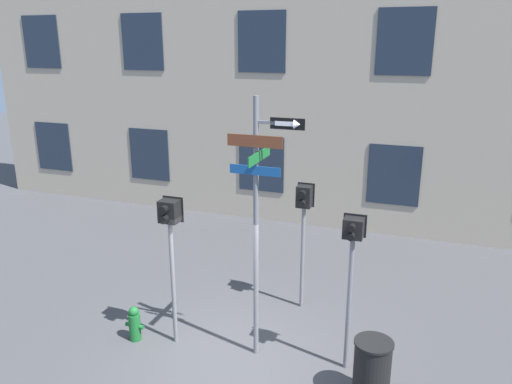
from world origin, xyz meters
TOP-DOWN VIEW (x-y plane):
  - ground_plane at (0.00, 0.00)m, footprint 60.00×60.00m
  - street_sign_pole at (0.36, 0.35)m, footprint 1.27×1.00m
  - pedestrian_signal_left at (-1.25, 0.18)m, footprint 0.40×0.40m
  - pedestrian_signal_right at (1.92, 0.49)m, footprint 0.38×0.40m
  - pedestrian_signal_across at (0.64, 2.27)m, footprint 0.35×0.40m
  - fire_hydrant at (-2.00, -0.03)m, footprint 0.38×0.22m
  - trash_bin at (2.43, -0.16)m, footprint 0.61×0.61m

SIDE VIEW (x-z plane):
  - ground_plane at x=0.00m, z-range 0.00..0.00m
  - fire_hydrant at x=-2.00m, z-range -0.01..0.68m
  - trash_bin at x=2.43m, z-range 0.00..1.03m
  - pedestrian_signal_across at x=0.64m, z-range 0.77..3.49m
  - pedestrian_signal_right at x=1.92m, z-range 0.76..3.54m
  - pedestrian_signal_left at x=-1.25m, z-range 0.82..3.65m
  - street_sign_pole at x=0.36m, z-range 0.45..5.09m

